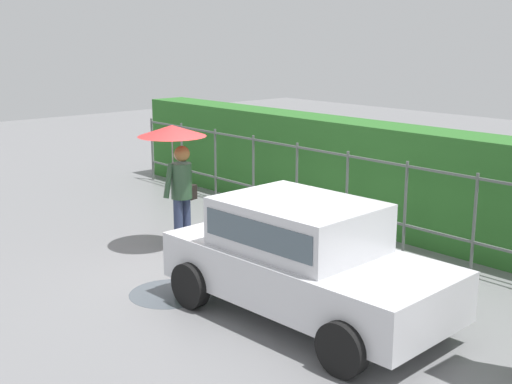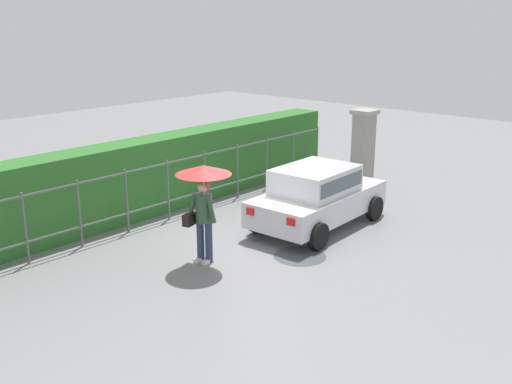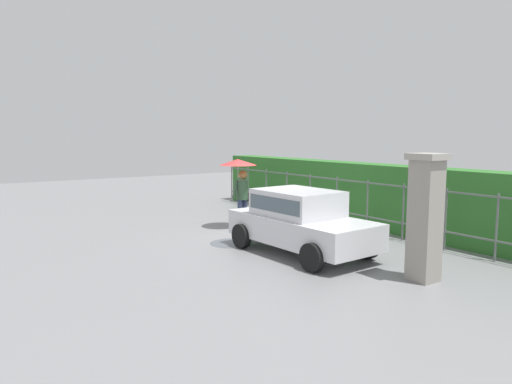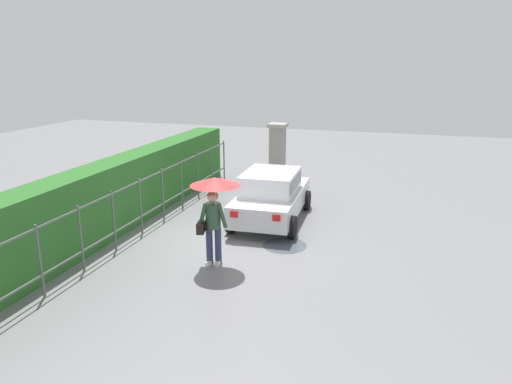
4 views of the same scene
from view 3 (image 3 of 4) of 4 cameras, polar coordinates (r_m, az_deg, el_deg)
name	(u,v)px [view 3 (image 3 of 4)]	position (r m, az deg, el deg)	size (l,w,h in m)	color
ground_plane	(278,236)	(12.72, 2.77, -5.48)	(40.00, 40.00, 0.00)	slate
car	(300,219)	(10.85, 5.44, -3.35)	(3.80, 2.00, 1.48)	silver
pedestrian	(240,176)	(13.62, -2.01, 2.00)	(1.10, 1.10, 2.06)	#2D3856
gate_pillar	(425,216)	(9.22, 20.19, -2.83)	(0.60, 0.60, 2.42)	gray
fence_section	(337,199)	(14.31, 9.93, -0.82)	(12.43, 0.05, 1.50)	#59605B
hedge_row	(355,193)	(14.87, 12.18, -0.10)	(13.38, 0.90, 1.90)	#2D6B28
puddle_near	(231,243)	(11.92, -3.07, -6.33)	(1.11, 1.11, 0.00)	#4C545B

